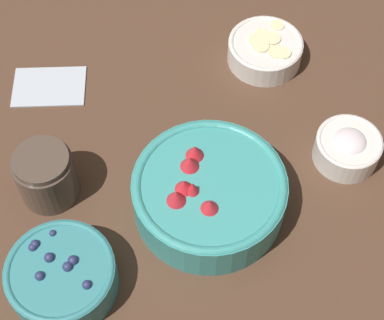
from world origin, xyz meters
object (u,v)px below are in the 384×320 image
bowl_cream (348,147)px  bowl_blueberries (62,276)px  jar_chocolate (47,176)px  bowl_bananas (265,49)px  bowl_strawberries (209,192)px

bowl_cream → bowl_blueberries: bearing=-179.2°
jar_chocolate → bowl_cream: bearing=-18.7°
bowl_bananas → jar_chocolate: 0.46m
bowl_strawberries → bowl_cream: bowl_strawberries is taller
bowl_strawberries → bowl_blueberries: bearing=-174.4°
bowl_cream → jar_chocolate: size_ratio=1.13×
bowl_strawberries → jar_chocolate: same height
bowl_blueberries → bowl_bananas: size_ratio=1.17×
bowl_strawberries → bowl_bananas: bearing=44.4°
bowl_cream → bowl_bananas: bearing=92.9°
bowl_bananas → bowl_cream: 0.25m
bowl_strawberries → jar_chocolate: 0.26m
bowl_blueberries → bowl_strawberries: bearing=5.6°
bowl_bananas → bowl_cream: size_ratio=1.25×
bowl_cream → jar_chocolate: jar_chocolate is taller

